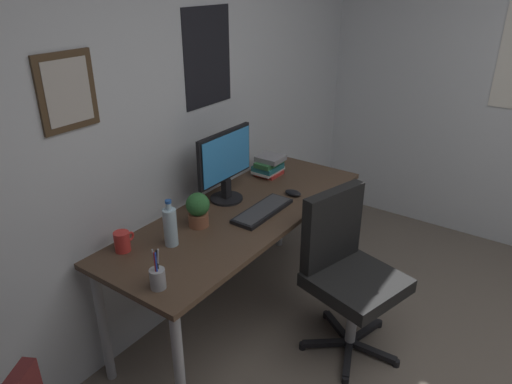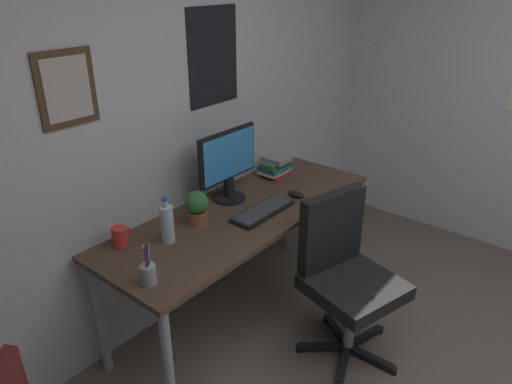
# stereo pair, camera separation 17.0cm
# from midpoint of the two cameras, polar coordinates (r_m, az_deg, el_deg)

# --- Properties ---
(wall_back) EXTENTS (4.40, 0.10, 2.60)m
(wall_back) POSITION_cam_midpoint_polar(r_m,az_deg,el_deg) (2.70, -9.36, 9.35)
(wall_back) COLOR silver
(wall_back) RESTS_ON ground_plane
(desk) EXTENTS (1.81, 0.66, 0.75)m
(desk) POSITION_cam_midpoint_polar(r_m,az_deg,el_deg) (2.80, 0.16, -3.68)
(desk) COLOR #4C3828
(desk) RESTS_ON ground_plane
(office_chair) EXTENTS (0.58, 0.59, 0.95)m
(office_chair) POSITION_cam_midpoint_polar(r_m,az_deg,el_deg) (2.69, 12.46, -9.20)
(office_chair) COLOR black
(office_chair) RESTS_ON ground_plane
(monitor) EXTENTS (0.46, 0.20, 0.43)m
(monitor) POSITION_cam_midpoint_polar(r_m,az_deg,el_deg) (2.81, -1.68, 3.57)
(monitor) COLOR black
(monitor) RESTS_ON desk
(keyboard) EXTENTS (0.43, 0.15, 0.03)m
(keyboard) POSITION_cam_midpoint_polar(r_m,az_deg,el_deg) (2.74, 2.64, -2.33)
(keyboard) COLOR black
(keyboard) RESTS_ON desk
(computer_mouse) EXTENTS (0.06, 0.11, 0.04)m
(computer_mouse) POSITION_cam_midpoint_polar(r_m,az_deg,el_deg) (2.94, 6.52, -0.27)
(computer_mouse) COLOR black
(computer_mouse) RESTS_ON desk
(water_bottle) EXTENTS (0.07, 0.07, 0.25)m
(water_bottle) POSITION_cam_midpoint_polar(r_m,az_deg,el_deg) (2.44, -8.72, -3.79)
(water_bottle) COLOR silver
(water_bottle) RESTS_ON desk
(coffee_mug_near) EXTENTS (0.12, 0.08, 0.10)m
(coffee_mug_near) POSITION_cam_midpoint_polar(r_m,az_deg,el_deg) (2.48, -14.20, -5.25)
(coffee_mug_near) COLOR red
(coffee_mug_near) RESTS_ON desk
(potted_plant) EXTENTS (0.13, 0.13, 0.19)m
(potted_plant) POSITION_cam_midpoint_polar(r_m,az_deg,el_deg) (2.59, -5.27, -1.81)
(potted_plant) COLOR brown
(potted_plant) RESTS_ON desk
(pen_cup) EXTENTS (0.07, 0.07, 0.20)m
(pen_cup) POSITION_cam_midpoint_polar(r_m,az_deg,el_deg) (2.16, -10.65, -9.66)
(pen_cup) COLOR #9EA0A5
(pen_cup) RESTS_ON desk
(book_stack_left) EXTENTS (0.21, 0.17, 0.14)m
(book_stack_left) POSITION_cam_midpoint_polar(r_m,az_deg,el_deg) (3.22, 3.85, 3.15)
(book_stack_left) COLOR #B22D28
(book_stack_left) RESTS_ON desk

